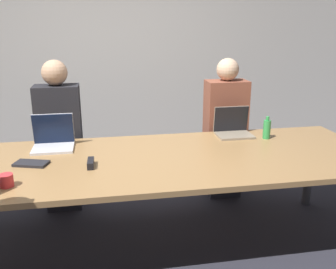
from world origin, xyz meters
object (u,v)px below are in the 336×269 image
(cup_near_left, at_px, (6,181))
(laptop_far_midleft, at_px, (53,138))
(person_far_right, at_px, (225,131))
(laptop_far_right, at_px, (233,127))
(stapler, at_px, (91,163))
(person_far_midleft, at_px, (60,139))
(bottle_far_right, at_px, (267,129))

(cup_near_left, bearing_deg, laptop_far_midleft, 74.20)
(laptop_far_midleft, xyz_separation_m, person_far_right, (1.61, 0.39, -0.14))
(laptop_far_right, distance_m, person_far_right, 0.34)
(laptop_far_midleft, bearing_deg, cup_near_left, -105.80)
(cup_near_left, height_order, laptop_far_right, laptop_far_right)
(laptop_far_right, bearing_deg, person_far_right, 83.54)
(laptop_far_right, xyz_separation_m, stapler, (-1.27, -0.57, -0.05))
(cup_near_left, distance_m, person_far_right, 2.14)
(person_far_midleft, xyz_separation_m, laptop_far_right, (1.56, -0.31, 0.12))
(cup_near_left, relative_size, laptop_far_right, 0.27)
(cup_near_left, xyz_separation_m, laptop_far_midleft, (0.21, 0.74, 0.04))
(cup_near_left, bearing_deg, laptop_far_right, 24.68)
(bottle_far_right, bearing_deg, cup_near_left, -162.11)
(person_far_right, bearing_deg, bottle_far_right, -64.69)
(cup_near_left, distance_m, stapler, 0.57)
(laptop_far_midleft, bearing_deg, bottle_far_right, -2.41)
(laptop_far_right, height_order, stapler, laptop_far_right)
(laptop_far_right, relative_size, bottle_far_right, 1.61)
(laptop_far_midleft, height_order, laptop_far_right, laptop_far_midleft)
(person_far_midleft, bearing_deg, cup_near_left, -100.88)
(bottle_far_right, distance_m, stapler, 1.58)
(cup_near_left, bearing_deg, person_far_right, 31.86)
(laptop_far_midleft, bearing_deg, stapler, -57.57)
(cup_near_left, relative_size, person_far_midleft, 0.06)
(laptop_far_midleft, relative_size, bottle_far_right, 1.64)
(laptop_far_midleft, height_order, stapler, laptop_far_midleft)
(stapler, bearing_deg, laptop_far_midleft, 124.13)
(laptop_far_midleft, distance_m, person_far_right, 1.66)
(laptop_far_right, relative_size, person_far_right, 0.23)
(person_far_right, height_order, stapler, person_far_right)
(cup_near_left, distance_m, laptop_far_midleft, 0.77)
(laptop_far_midleft, distance_m, stapler, 0.58)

